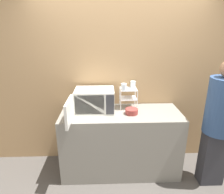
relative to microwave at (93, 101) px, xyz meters
The scene contains 9 objects.
ground_plane 1.22m from the microwave, 46.16° to the right, with size 12.00×12.00×0.00m, color #4C4742.
wall_back 0.53m from the microwave, 38.44° to the left, with size 8.00×0.06×2.60m.
counter 0.73m from the microwave, ahead, with size 1.67×0.66×0.93m.
microwave is the anchor object (origin of this frame).
dish_rack 0.52m from the microwave, 13.30° to the left, with size 0.24×0.22×0.29m.
glass_front_left 0.47m from the microwave, ahead, with size 0.08×0.08×0.09m.
glass_back_right 0.63m from the microwave, 17.68° to the left, with size 0.08×0.08×0.09m.
bowl 0.55m from the microwave, 12.83° to the right, with size 0.17×0.17×0.07m.
person 1.65m from the microwave, 13.48° to the right, with size 0.38×0.38×1.70m.
Camera 1 is at (-0.22, -2.21, 2.05)m, focal length 32.00 mm.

